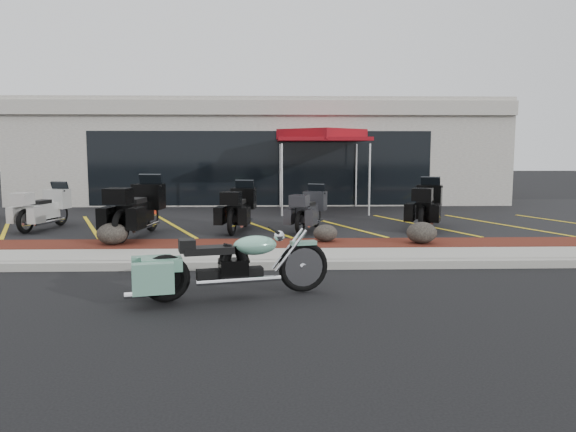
{
  "coord_description": "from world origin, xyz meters",
  "views": [
    {
      "loc": [
        0.35,
        -9.23,
        2.21
      ],
      "look_at": [
        0.68,
        1.2,
        0.94
      ],
      "focal_mm": 35.0,
      "sensor_mm": 36.0,
      "label": 1
    }
  ],
  "objects_px": {
    "hero_cruiser": "(303,260)",
    "popup_canopy": "(322,137)",
    "touring_white": "(60,204)",
    "traffic_cone": "(235,208)"
  },
  "relations": [
    {
      "from": "touring_white",
      "to": "traffic_cone",
      "type": "xyz_separation_m",
      "value": [
        4.51,
        2.24,
        -0.36
      ]
    },
    {
      "from": "hero_cruiser",
      "to": "popup_canopy",
      "type": "bearing_deg",
      "value": 69.35
    },
    {
      "from": "popup_canopy",
      "to": "traffic_cone",
      "type": "bearing_deg",
      "value": -174.29
    },
    {
      "from": "traffic_cone",
      "to": "popup_canopy",
      "type": "xyz_separation_m",
      "value": [
        2.78,
        1.07,
        2.19
      ]
    },
    {
      "from": "touring_white",
      "to": "traffic_cone",
      "type": "distance_m",
      "value": 5.05
    },
    {
      "from": "hero_cruiser",
      "to": "touring_white",
      "type": "bearing_deg",
      "value": 118.79
    },
    {
      "from": "traffic_cone",
      "to": "touring_white",
      "type": "bearing_deg",
      "value": -153.55
    },
    {
      "from": "traffic_cone",
      "to": "popup_canopy",
      "type": "height_order",
      "value": "popup_canopy"
    },
    {
      "from": "hero_cruiser",
      "to": "traffic_cone",
      "type": "relative_size",
      "value": 6.46
    },
    {
      "from": "touring_white",
      "to": "popup_canopy",
      "type": "distance_m",
      "value": 8.21
    }
  ]
}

